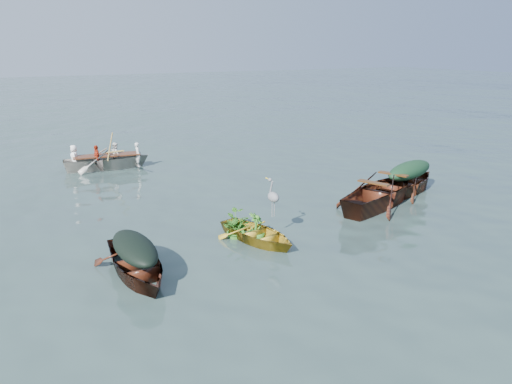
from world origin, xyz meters
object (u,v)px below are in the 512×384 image
Objects in this scene: green_tarp_boat at (408,193)px; rowed_boat at (108,169)px; open_wooden_boat at (382,205)px; heron at (273,202)px; yellow_dinghy at (257,241)px; dark_covered_boat at (137,275)px.

rowed_boat reaches higher than green_tarp_boat.
heron reaches higher than open_wooden_boat.
rowed_boat is (-7.42, 7.44, 0.00)m from green_tarp_boat.
yellow_dinghy is at bearing -163.03° from rowed_boat.
green_tarp_boat is 1.59m from open_wooden_boat.
rowed_boat is (-5.92, 7.97, 0.00)m from open_wooden_boat.
dark_covered_boat is 9.26m from rowed_boat.
heron is at bearing -159.47° from rowed_boat.
open_wooden_boat is 4.03m from heron.
dark_covered_boat is 3.60m from heron.
green_tarp_boat is at bearing -93.08° from open_wooden_boat.
yellow_dinghy is at bearing -174.81° from heron.
dark_covered_boat is (-2.93, -0.42, 0.00)m from yellow_dinghy.
dark_covered_boat is 0.68× the size of open_wooden_boat.
yellow_dinghy is at bearing 7.21° from dark_covered_boat.
green_tarp_boat is at bearing -2.03° from yellow_dinghy.
open_wooden_boat is at bearing -5.85° from heron.
dark_covered_boat is at bearing 173.88° from yellow_dinghy.
heron is at bearing 82.30° from green_tarp_boat.
dark_covered_boat is at bearing 178.31° from rowed_boat.
open_wooden_boat is at bearing -4.50° from yellow_dinghy.
rowed_boat is at bearing 25.75° from green_tarp_boat.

